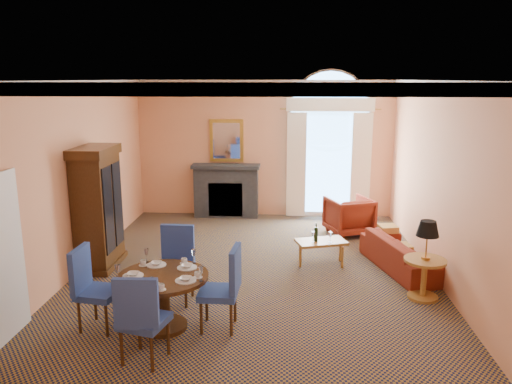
# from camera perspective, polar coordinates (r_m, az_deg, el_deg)

# --- Properties ---
(ground) EXTENTS (7.50, 7.50, 0.00)m
(ground) POSITION_cam_1_polar(r_m,az_deg,el_deg) (8.59, -0.21, -9.23)
(ground) COLOR #131A3C
(ground) RESTS_ON ground
(room_envelope) EXTENTS (6.04, 7.52, 3.45)m
(room_envelope) POSITION_cam_1_polar(r_m,az_deg,el_deg) (8.66, -0.10, 8.08)
(room_envelope) COLOR #F9A876
(room_envelope) RESTS_ON ground
(armoire) EXTENTS (0.61, 1.08, 2.11)m
(armoire) POSITION_cam_1_polar(r_m,az_deg,el_deg) (9.03, -17.64, -1.94)
(armoire) COLOR #321C0B
(armoire) RESTS_ON ground
(dining_table) EXTENTS (1.19, 1.19, 0.95)m
(dining_table) POSITION_cam_1_polar(r_m,az_deg,el_deg) (6.72, -10.55, -10.77)
(dining_table) COLOR #321C0B
(dining_table) RESTS_ON ground
(dining_chair_north) EXTENTS (0.52, 0.53, 1.12)m
(dining_chair_north) POSITION_cam_1_polar(r_m,az_deg,el_deg) (7.53, -9.05, -7.47)
(dining_chair_north) COLOR navy
(dining_chair_north) RESTS_ON ground
(dining_chair_south) EXTENTS (0.60, 0.60, 1.12)m
(dining_chair_south) POSITION_cam_1_polar(r_m,az_deg,el_deg) (5.93, -13.07, -13.47)
(dining_chair_south) COLOR navy
(dining_chair_south) RESTS_ON ground
(dining_chair_east) EXTENTS (0.54, 0.52, 1.12)m
(dining_chair_east) POSITION_cam_1_polar(r_m,az_deg,el_deg) (6.60, -3.40, -10.32)
(dining_chair_east) COLOR navy
(dining_chair_east) RESTS_ON ground
(dining_chair_west) EXTENTS (0.57, 0.57, 1.12)m
(dining_chair_west) POSITION_cam_1_polar(r_m,az_deg,el_deg) (6.93, -18.42, -9.83)
(dining_chair_west) COLOR navy
(dining_chair_west) RESTS_ON ground
(sofa) EXTENTS (1.25, 2.05, 0.56)m
(sofa) POSITION_cam_1_polar(r_m,az_deg,el_deg) (9.03, 16.42, -6.77)
(sofa) COLOR maroon
(sofa) RESTS_ON ground
(armchair) EXTENTS (1.10, 1.12, 0.80)m
(armchair) POSITION_cam_1_polar(r_m,az_deg,el_deg) (10.72, 10.56, -2.68)
(armchair) COLOR maroon
(armchair) RESTS_ON ground
(coffee_table) EXTENTS (0.96, 0.71, 0.77)m
(coffee_table) POSITION_cam_1_polar(r_m,az_deg,el_deg) (8.92, 7.42, -5.70)
(coffee_table) COLOR #B07934
(coffee_table) RESTS_ON ground
(side_table) EXTENTS (0.62, 0.62, 1.18)m
(side_table) POSITION_cam_1_polar(r_m,az_deg,el_deg) (7.82, 18.86, -6.45)
(side_table) COLOR #B07934
(side_table) RESTS_ON ground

